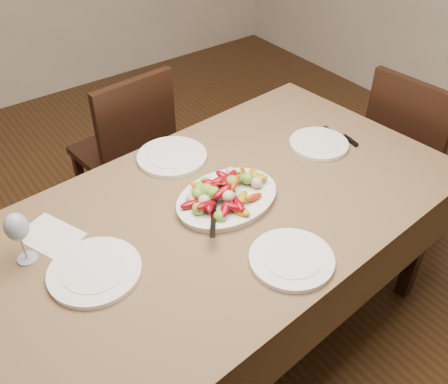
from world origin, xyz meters
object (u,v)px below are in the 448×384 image
chair_right (416,154)px  serving_platter (227,200)px  plate_right (319,144)px  wine_glass (20,237)px  dining_table (224,274)px  plate_near (291,259)px  plate_left (95,271)px  chair_far (122,151)px  plate_far (172,157)px

chair_right → serving_platter: (-1.23, 0.01, 0.30)m
plate_right → wine_glass: wine_glass is taller
chair_right → wine_glass: 1.97m
chair_right → wine_glass: bearing=80.7°
serving_platter → wine_glass: size_ratio=1.95×
dining_table → plate_near: (0.01, -0.36, 0.39)m
dining_table → plate_near: 0.53m
plate_left → plate_near: same height
chair_right → plate_left: chair_right is taller
chair_far → plate_right: bearing=116.5°
chair_far → plate_left: (-0.56, -0.97, 0.29)m
plate_far → serving_platter: bearing=-87.7°
chair_right → serving_platter: 1.26m
plate_left → chair_right: bearing=0.8°
plate_left → dining_table: bearing=2.8°
chair_far → plate_right: (0.53, -0.87, 0.29)m
plate_far → wine_glass: bearing=-163.2°
serving_platter → plate_left: serving_platter is taller
chair_far → plate_far: (-0.02, -0.57, 0.29)m
chair_right → serving_platter: size_ratio=2.38×
plate_left → plate_near: (0.54, -0.33, 0.00)m
chair_right → wine_glass: wine_glass is taller
serving_platter → plate_left: (-0.55, -0.03, -0.00)m
dining_table → chair_far: (0.03, 0.94, 0.10)m
chair_far → plate_left: 1.16m
plate_right → plate_far: 0.63m
chair_far → plate_right: 1.06m
dining_table → plate_right: (0.56, 0.07, 0.39)m
dining_table → plate_right: 0.69m
serving_platter → plate_far: 0.36m
chair_right → plate_near: chair_right is taller
dining_table → serving_platter: serving_platter is taller
plate_right → plate_far: (-0.56, 0.30, 0.00)m
chair_far → wine_glass: bearing=42.7°
plate_far → chair_right: bearing=-16.5°
chair_right → plate_left: size_ratio=3.20×
plate_far → dining_table: bearing=-90.8°
plate_right → plate_near: same height
serving_platter → chair_far: bearing=89.4°
plate_near → plate_far: bearing=90.1°
plate_far → chair_far: bearing=87.6°
chair_far → chair_right: bearing=137.2°
dining_table → chair_right: chair_right is taller
serving_platter → wine_glass: (-0.70, 0.16, 0.09)m
plate_near → wine_glass: bearing=142.8°
dining_table → serving_platter: bearing=20.2°
chair_far → plate_left: size_ratio=3.20×
wine_glass → dining_table: bearing=-13.5°
chair_right → wine_glass: (-1.93, 0.16, 0.39)m
plate_right → wine_glass: (-1.24, 0.09, 0.09)m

